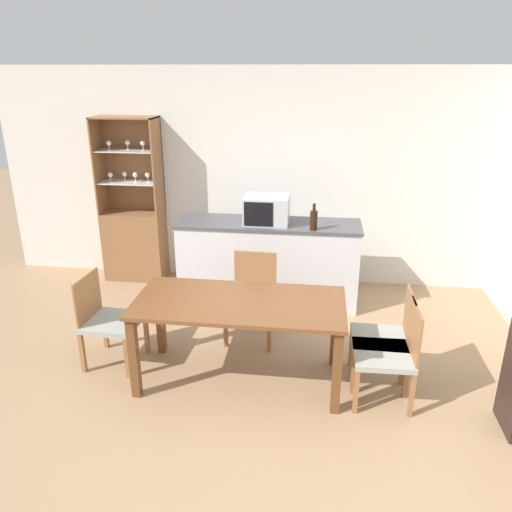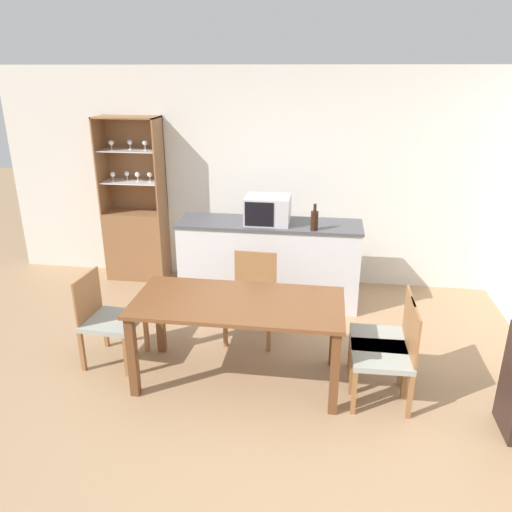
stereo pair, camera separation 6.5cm
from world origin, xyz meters
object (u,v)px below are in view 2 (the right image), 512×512
at_px(dining_chair_side_right_far, 384,339).
at_px(dining_chair_head_far, 252,297).
at_px(dining_table, 238,312).
at_px(wine_bottle, 314,220).
at_px(dining_chair_side_right_near, 387,354).
at_px(microwave, 268,210).
at_px(display_cabinet, 137,232).
at_px(dining_chair_side_left_far, 108,319).

relative_size(dining_chair_side_right_far, dining_chair_head_far, 1.00).
distance_m(dining_table, wine_bottle, 1.53).
xyz_separation_m(dining_chair_head_far, dining_chair_side_right_near, (1.20, -0.87, 0.00)).
relative_size(dining_chair_side_right_far, dining_chair_side_right_near, 1.00).
height_order(dining_chair_side_right_far, microwave, microwave).
bearing_deg(wine_bottle, display_cabinet, 162.60).
distance_m(display_cabinet, dining_chair_side_right_near, 3.60).
height_order(dining_table, dining_chair_side_right_near, dining_chair_side_right_near).
bearing_deg(microwave, dining_table, -91.95).
xyz_separation_m(display_cabinet, dining_table, (1.66, -2.06, 0.05)).
bearing_deg(dining_chair_side_right_far, dining_table, 96.28).
bearing_deg(microwave, dining_chair_head_far, -93.62).
distance_m(dining_chair_side_right_far, dining_chair_head_far, 1.36).
bearing_deg(dining_chair_side_right_far, display_cabinet, 56.47).
height_order(dining_table, microwave, microwave).
relative_size(dining_chair_head_far, microwave, 1.74).
bearing_deg(dining_chair_side_right_near, dining_chair_side_left_far, 82.67).
height_order(dining_chair_side_left_far, dining_chair_head_far, same).
height_order(dining_chair_side_left_far, dining_chair_side_right_near, same).
height_order(dining_chair_side_right_far, wine_bottle, wine_bottle).
xyz_separation_m(dining_chair_side_right_far, microwave, (-1.15, 1.43, 0.67)).
height_order(display_cabinet, dining_chair_side_left_far, display_cabinet).
bearing_deg(wine_bottle, dining_chair_side_right_far, -62.59).
xyz_separation_m(dining_table, dining_chair_side_left_far, (-1.20, 0.12, -0.22)).
bearing_deg(dining_chair_side_right_near, microwave, 33.13).
height_order(dining_chair_side_right_near, microwave, microwave).
distance_m(dining_table, dining_chair_side_right_far, 1.23).
xyz_separation_m(dining_chair_side_right_near, microwave, (-1.15, 1.67, 0.67)).
bearing_deg(dining_chair_side_right_far, dining_chair_side_left_far, 90.48).
xyz_separation_m(dining_chair_side_right_far, dining_chair_head_far, (-1.20, 0.63, 0.00)).
height_order(display_cabinet, microwave, display_cabinet).
bearing_deg(dining_table, display_cabinet, 128.84).
height_order(microwave, wine_bottle, microwave).
xyz_separation_m(display_cabinet, wine_bottle, (2.22, -0.69, 0.46)).
height_order(dining_chair_head_far, wine_bottle, wine_bottle).
height_order(dining_chair_side_left_far, wine_bottle, wine_bottle).
height_order(dining_chair_head_far, microwave, microwave).
xyz_separation_m(dining_chair_side_left_far, dining_chair_side_right_near, (2.41, -0.24, 0.00)).
height_order(display_cabinet, dining_chair_head_far, display_cabinet).
relative_size(dining_chair_side_right_far, dining_chair_side_left_far, 1.00).
height_order(dining_chair_side_right_far, dining_chair_side_right_near, same).
distance_m(dining_chair_side_right_near, wine_bottle, 1.73).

